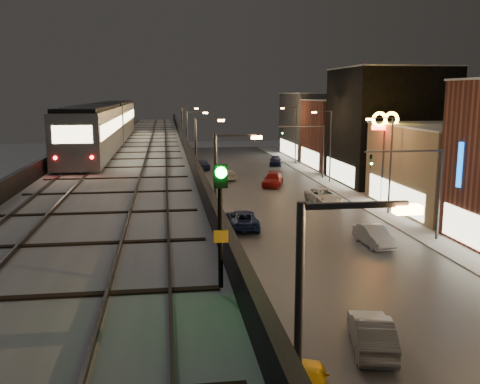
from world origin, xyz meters
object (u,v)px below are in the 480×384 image
car_onc_silver (374,236)px  car_onc_dark (324,197)px  car_near_white (371,334)px  car_onc_white (273,180)px  car_onc_red (276,161)px  subway_train (106,124)px  car_far_white (202,165)px  car_mid_dark (228,175)px  rail_signal (221,201)px  car_mid_silver (242,220)px

car_onc_silver → car_onc_dark: size_ratio=0.84×
car_near_white → car_onc_white: 41.74m
car_onc_red → car_onc_dark: bearing=-79.3°
subway_train → car_onc_white: size_ratio=6.86×
car_far_white → car_onc_dark: bearing=102.1°
car_near_white → car_onc_dark: bearing=-90.1°
car_mid_dark → car_onc_red: size_ratio=0.97×
rail_signal → car_onc_white: bearing=77.2°
car_mid_dark → car_far_white: 10.14m
subway_train → car_mid_dark: bearing=54.9°
subway_train → car_mid_silver: (11.34, -6.66, -7.65)m
car_onc_dark → car_onc_red: size_ratio=1.18×
subway_train → car_far_white: 31.33m
subway_train → car_onc_dark: (20.98, 2.23, -7.66)m
car_onc_dark → car_onc_red: 29.20m
car_onc_white → car_onc_red: (4.15, 18.43, 0.00)m
car_onc_silver → car_far_white: bearing=100.2°
car_onc_silver → car_onc_red: bearing=84.6°
subway_train → rail_signal: size_ratio=12.42×
car_mid_silver → car_mid_dark: (1.81, 25.41, -0.12)m
subway_train → car_onc_silver: subway_train is taller
rail_signal → car_onc_dark: 43.11m
car_onc_dark → car_onc_red: (1.09, 29.18, 0.03)m
car_far_white → car_onc_red: 11.97m
rail_signal → car_onc_white: rail_signal is taller
car_onc_white → car_onc_red: 18.89m
car_mid_silver → car_onc_red: bearing=-103.6°
car_mid_silver → car_onc_white: size_ratio=1.02×
car_near_white → car_onc_silver: size_ratio=1.04×
car_mid_dark → car_onc_white: car_onc_white is taller
car_far_white → car_onc_red: size_ratio=0.97×
subway_train → car_onc_white: (17.92, 12.98, -7.64)m
car_onc_white → car_far_white: bearing=134.3°
car_near_white → car_mid_silver: bearing=-70.6°
rail_signal → car_onc_red: rail_signal is taller
car_near_white → car_mid_dark: 47.32m
rail_signal → car_mid_silver: rail_signal is taller
rail_signal → car_onc_white: size_ratio=0.55×
car_onc_dark → car_far_white: bearing=106.0°
car_mid_silver → car_onc_white: bearing=-106.4°
car_mid_silver → rail_signal: bearing=83.1°
subway_train → rail_signal: 38.09m
car_onc_dark → car_mid_silver: bearing=-143.1°
car_far_white → car_onc_red: (11.61, 2.89, 0.02)m
subway_train → car_onc_dark: bearing=6.1°
car_mid_silver → car_onc_dark: size_ratio=1.02×
car_onc_silver → car_onc_white: size_ratio=0.85×
car_mid_dark → car_near_white: bearing=88.8°
car_mid_dark → car_far_white: car_far_white is taller
car_onc_silver → car_onc_dark: car_onc_silver is taller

